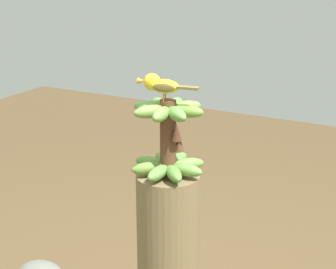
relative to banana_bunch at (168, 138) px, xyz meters
The scene contains 2 objects.
banana_bunch is the anchor object (origin of this frame).
perched_bird 0.19m from the banana_bunch, 113.05° to the left, with size 0.07×0.21×0.09m.
Camera 1 is at (-1.58, -0.85, 1.69)m, focal length 60.25 mm.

